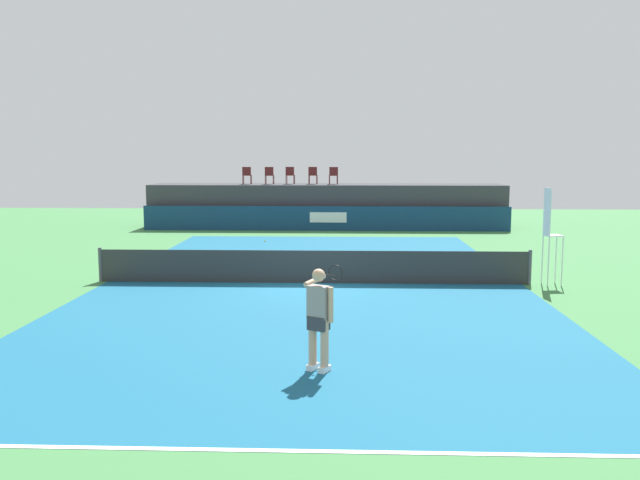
{
  "coord_description": "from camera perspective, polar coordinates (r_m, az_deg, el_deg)",
  "views": [
    {
      "loc": [
        0.9,
        -18.75,
        3.65
      ],
      "look_at": [
        0.14,
        2.0,
        1.0
      ],
      "focal_mm": 37.1,
      "sensor_mm": 36.0,
      "label": 1
    }
  ],
  "objects": [
    {
      "name": "ground_plane",
      "position": [
        22.08,
        -0.28,
        -2.24
      ],
      "size": [
        48.0,
        48.0,
        0.0
      ],
      "primitive_type": "plane",
      "color": "#3D7A42"
    },
    {
      "name": "court_inner",
      "position": [
        19.13,
        -0.65,
        -3.72
      ],
      "size": [
        12.0,
        22.0,
        0.0
      ],
      "primitive_type": "cube",
      "color": "#16597A",
      "rests_on": "ground"
    },
    {
      "name": "line_near_baseline",
      "position": [
        8.66,
        -4.29,
        -17.65
      ],
      "size": [
        12.0,
        0.1,
        0.0
      ],
      "primitive_type": "cube",
      "color": "white",
      "rests_on": "court_inner"
    },
    {
      "name": "sponsor_wall",
      "position": [
        32.41,
        0.49,
        1.87
      ],
      "size": [
        18.0,
        0.22,
        1.2
      ],
      "color": "navy",
      "rests_on": "ground"
    },
    {
      "name": "spectator_platform",
      "position": [
        34.16,
        0.58,
        2.99
      ],
      "size": [
        18.0,
        2.8,
        2.2
      ],
      "primitive_type": "cube",
      "color": "#38383D",
      "rests_on": "ground"
    },
    {
      "name": "spectator_chair_far_left",
      "position": [
        34.23,
        -6.32,
        5.63
      ],
      "size": [
        0.45,
        0.45,
        0.89
      ],
      "color": "#561919",
      "rests_on": "spectator_platform"
    },
    {
      "name": "spectator_chair_left",
      "position": [
        34.01,
        -4.39,
        5.64
      ],
      "size": [
        0.44,
        0.44,
        0.89
      ],
      "color": "#561919",
      "rests_on": "spectator_platform"
    },
    {
      "name": "spectator_chair_center",
      "position": [
        34.21,
        -2.59,
        5.67
      ],
      "size": [
        0.46,
        0.46,
        0.89
      ],
      "color": "#561919",
      "rests_on": "spectator_platform"
    },
    {
      "name": "spectator_chair_right",
      "position": [
        34.12,
        -0.62,
        5.67
      ],
      "size": [
        0.45,
        0.45,
        0.89
      ],
      "color": "#561919",
      "rests_on": "spectator_platform"
    },
    {
      "name": "spectator_chair_far_right",
      "position": [
        33.84,
        1.17,
        5.65
      ],
      "size": [
        0.47,
        0.47,
        0.89
      ],
      "color": "#561919",
      "rests_on": "spectator_platform"
    },
    {
      "name": "umpire_chair",
      "position": [
        19.73,
        19.21,
        0.86
      ],
      "size": [
        0.49,
        0.49,
        2.76
      ],
      "color": "white",
      "rests_on": "ground"
    },
    {
      "name": "tennis_net",
      "position": [
        19.04,
        -0.65,
        -2.33
      ],
      "size": [
        12.4,
        0.02,
        0.95
      ],
      "primitive_type": "cube",
      "color": "#2D2D2D",
      "rests_on": "ground"
    },
    {
      "name": "net_post_near",
      "position": [
        20.3,
        -18.43,
        -2.03
      ],
      "size": [
        0.1,
        0.1,
        1.0
      ],
      "primitive_type": "cylinder",
      "color": "#4C4C51",
      "rests_on": "ground"
    },
    {
      "name": "net_post_far",
      "position": [
        19.74,
        17.64,
        -2.26
      ],
      "size": [
        0.1,
        0.1,
        1.0
      ],
      "primitive_type": "cylinder",
      "color": "#4C4C51",
      "rests_on": "ground"
    },
    {
      "name": "tennis_player",
      "position": [
        11.28,
        -0.07,
        -6.53
      ],
      "size": [
        0.68,
        1.26,
        1.77
      ],
      "color": "white",
      "rests_on": "court_inner"
    },
    {
      "name": "tennis_ball",
      "position": [
        28.36,
        -4.77,
        -0.07
      ],
      "size": [
        0.07,
        0.07,
        0.07
      ],
      "primitive_type": "sphere",
      "color": "#D8EA33",
      "rests_on": "court_inner"
    }
  ]
}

